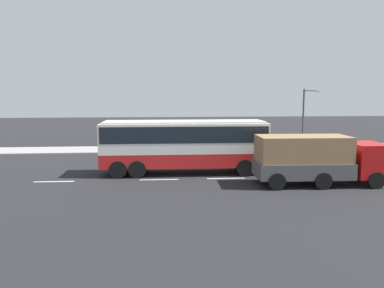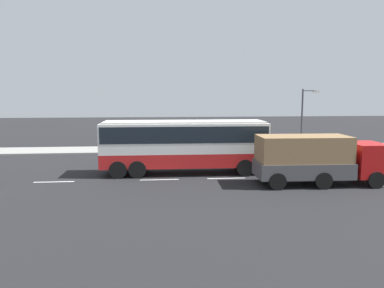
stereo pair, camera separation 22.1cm
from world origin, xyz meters
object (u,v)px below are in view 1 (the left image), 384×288
(cargo_truck, at_px, (317,158))
(pedestrian_at_crossing, at_px, (205,140))
(coach_bus, at_px, (184,141))
(pedestrian_near_curb, at_px, (180,138))
(street_lamp, at_px, (305,114))

(cargo_truck, relative_size, pedestrian_at_crossing, 4.87)
(cargo_truck, bearing_deg, pedestrian_at_crossing, 111.61)
(coach_bus, xyz_separation_m, pedestrian_at_crossing, (2.54, 9.80, -1.14))
(coach_bus, bearing_deg, pedestrian_at_crossing, 76.00)
(coach_bus, distance_m, pedestrian_at_crossing, 10.19)
(coach_bus, relative_size, pedestrian_at_crossing, 7.10)
(pedestrian_near_curb, xyz_separation_m, street_lamp, (11.32, -2.08, 2.29))
(pedestrian_near_curb, relative_size, pedestrian_at_crossing, 1.07)
(coach_bus, xyz_separation_m, street_lamp, (11.65, 8.87, 1.22))
(pedestrian_near_curb, distance_m, pedestrian_at_crossing, 2.50)
(coach_bus, distance_m, street_lamp, 14.69)
(coach_bus, bearing_deg, street_lamp, 37.84)
(pedestrian_near_curb, height_order, pedestrian_at_crossing, pedestrian_near_curb)
(pedestrian_at_crossing, height_order, street_lamp, street_lamp)
(pedestrian_at_crossing, bearing_deg, cargo_truck, -146.09)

